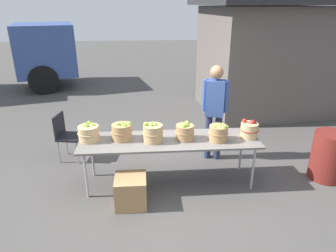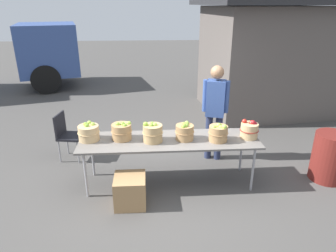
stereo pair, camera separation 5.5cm
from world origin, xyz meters
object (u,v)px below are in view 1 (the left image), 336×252
Objects in this scene: apple_basket_green_0 at (89,133)px; apple_basket_green_1 at (122,131)px; vendor_adult at (215,106)px; trash_barrel at (329,156)px; produce_crate at (131,191)px; apple_basket_green_4 at (218,132)px; apple_basket_green_3 at (185,131)px; apple_basket_green_2 at (153,133)px; market_table at (170,142)px; apple_basket_red_0 at (249,129)px; folding_chair at (66,133)px.

apple_basket_green_0 is 0.49m from apple_basket_green_1.
vendor_adult reaches higher than trash_barrel.
apple_basket_green_1 is 0.89m from produce_crate.
apple_basket_green_4 is at bearing -179.06° from trash_barrel.
apple_basket_green_1 is 1.08× the size of apple_basket_green_3.
apple_basket_green_2 reaches higher than apple_basket_green_1.
apple_basket_green_1 is 0.72× the size of produce_crate.
vendor_adult reaches higher than produce_crate.
trash_barrel is at bearing 8.48° from produce_crate.
apple_basket_green_0 is at bearing 176.62° from market_table.
produce_crate is at bearing -164.08° from apple_basket_red_0.
apple_basket_green_0 is 1.14× the size of apple_basket_red_0.
apple_basket_red_0 is at bearing -1.84° from apple_basket_green_0.
folding_chair is (-1.06, 0.88, -0.37)m from apple_basket_green_1.
apple_basket_green_3 is at bearing -105.52° from folding_chair.
vendor_adult is 3.94× the size of produce_crate.
apple_basket_green_2 is 1.09× the size of apple_basket_red_0.
apple_basket_green_3 is 1.01m from vendor_adult.
apple_basket_green_0 reaches higher than market_table.
vendor_adult is at bearing 51.44° from apple_basket_green_3.
apple_basket_red_0 is 0.36× the size of trash_barrel.
folding_chair is (-1.53, 0.98, -0.38)m from apple_basket_green_2.
apple_basket_green_3 is 0.99m from apple_basket_red_0.
vendor_adult is 2.09m from produce_crate.
vendor_adult is (2.05, 0.70, 0.14)m from apple_basket_green_0.
apple_basket_green_1 is 1.06× the size of apple_basket_green_4.
market_table is at bearing 173.51° from apple_basket_green_4.
market_table is at bearing 58.82° from vendor_adult.
market_table is at bearing 179.68° from apple_basket_red_0.
vendor_adult reaches higher than apple_basket_red_0.
apple_basket_red_0 is at bearing 0.01° from apple_basket_green_3.
vendor_adult is (1.56, 0.71, 0.13)m from apple_basket_green_1.
apple_basket_green_2 reaches higher than apple_basket_green_0.
apple_basket_green_0 is at bearing 178.16° from apple_basket_red_0.
trash_barrel is (2.56, -0.05, -0.32)m from market_table.
produce_crate is (-1.31, -0.44, -0.66)m from apple_basket_green_4.
apple_basket_green_0 reaches higher than folding_chair.
apple_basket_green_3 is 0.17× the size of vendor_adult.
apple_basket_green_3 is 1.17m from produce_crate.
produce_crate is (-3.15, -0.47, -0.18)m from trash_barrel.
vendor_adult is (0.13, 0.85, 0.13)m from apple_basket_green_4.
market_table is at bearing -3.38° from apple_basket_green_0.
market_table is 0.73m from apple_basket_green_1.
apple_basket_green_4 is at bearing 18.53° from produce_crate.
vendor_adult is (0.85, 0.77, 0.29)m from market_table.
apple_basket_red_0 is (1.22, -0.01, 0.17)m from market_table.
vendor_adult is at bearing 154.26° from trash_barrel.
apple_basket_green_1 is at bearing 177.94° from trash_barrel.
trash_barrel reaches higher than produce_crate.
apple_basket_green_2 reaches higher than apple_basket_red_0.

